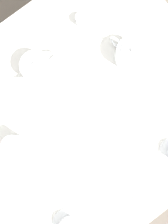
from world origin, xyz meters
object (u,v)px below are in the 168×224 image
creamer_jug (82,20)px  knife_by_plate (10,186)px  teapot_near (130,54)px  teapot_far (37,68)px  spoon_for_tea (136,197)px  water_glass_tall (15,145)px  fork_by_plate (102,145)px

creamer_jug → knife_by_plate: (0.39, -0.68, -0.03)m
teapot_near → teapot_far: same height
teapot_far → knife_by_plate: bearing=37.5°
knife_by_plate → spoon_for_tea: same height
spoon_for_tea → teapot_far: bearing=-179.4°
teapot_near → knife_by_plate: bearing=-92.1°
teapot_far → water_glass_tall: teapot_far is taller
water_glass_tall → spoon_for_tea: water_glass_tall is taller
water_glass_tall → fork_by_plate: (0.22, 0.29, -0.06)m
creamer_jug → spoon_for_tea: bearing=-20.3°
teapot_far → spoon_for_tea: size_ratio=1.50×
teapot_near → creamer_jug: teapot_near is taller
teapot_near → creamer_jug: (-0.25, -0.07, -0.03)m
creamer_jug → spoon_for_tea: size_ratio=0.53×
creamer_jug → water_glass_tall: bearing=-64.1°
teapot_near → spoon_for_tea: teapot_near is taller
knife_by_plate → spoon_for_tea: (0.36, 0.40, 0.00)m
teapot_near → water_glass_tall: teapot_near is taller
fork_by_plate → spoon_for_tea: bearing=-4.0°
spoon_for_tea → water_glass_tall: bearing=-150.5°
teapot_near → teapot_far: size_ratio=0.99×
teapot_far → water_glass_tall: (0.21, -0.27, 0.01)m
creamer_jug → spoon_for_tea: 0.80m
knife_by_plate → creamer_jug: bearing=119.9°
water_glass_tall → fork_by_plate: 0.37m
teapot_near → water_glass_tall: size_ratio=1.75×
knife_by_plate → spoon_for_tea: size_ratio=1.32×
teapot_near → creamer_jug: 0.26m
knife_by_plate → teapot_near: bearing=100.7°
water_glass_tall → fork_by_plate: size_ratio=0.73×
water_glass_tall → fork_by_plate: bearing=52.8°
water_glass_tall → knife_by_plate: bearing=-46.4°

